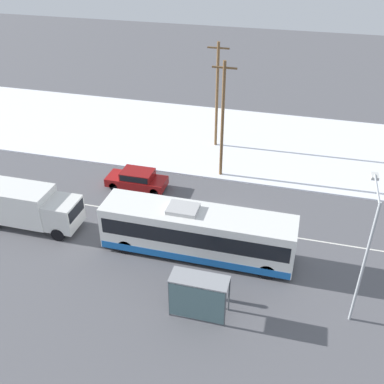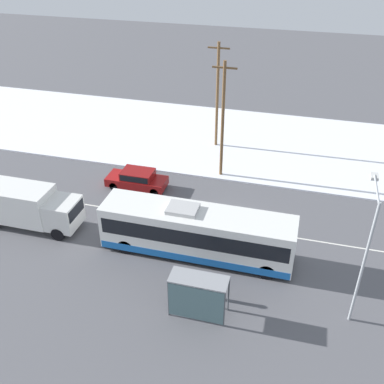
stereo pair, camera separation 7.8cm
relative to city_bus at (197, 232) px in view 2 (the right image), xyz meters
name	(u,v)px [view 2 (the right image)]	position (x,y,z in m)	size (l,w,h in m)	color
ground_plane	(231,228)	(1.56, 3.13, -1.60)	(120.00, 120.00, 0.00)	#56565B
snow_lot	(259,143)	(1.56, 16.27, -1.54)	(80.00, 14.46, 0.12)	white
lane_marking_center	(231,228)	(1.56, 3.13, -1.59)	(60.00, 0.12, 0.00)	silver
city_bus	(197,232)	(0.00, 0.00, 0.00)	(11.63, 2.57, 3.27)	white
box_truck	(23,204)	(-11.82, -0.05, -0.01)	(7.45, 2.30, 2.84)	silver
sedan_car	(137,178)	(-6.31, 6.32, -0.80)	(4.54, 1.80, 1.44)	maroon
pedestrian_at_stop	(199,280)	(1.00, -3.47, -0.50)	(0.64, 0.29, 1.78)	#23232D
bus_shelter	(197,293)	(1.31, -4.95, 0.08)	(2.99, 1.20, 2.40)	gray
streetlamp	(367,241)	(8.96, -2.45, 3.06)	(0.36, 3.08, 7.26)	#9EA3A8
utility_pole_roadside	(223,120)	(-0.58, 9.78, 3.18)	(1.80, 0.24, 9.17)	brown
utility_pole_snowlot	(217,95)	(-2.11, 14.88, 3.17)	(1.80, 0.24, 9.16)	brown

